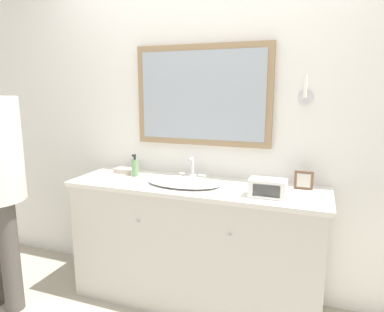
{
  "coord_description": "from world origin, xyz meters",
  "views": [
    {
      "loc": [
        0.77,
        -1.87,
        1.53
      ],
      "look_at": [
        -0.02,
        0.28,
        1.09
      ],
      "focal_mm": 32.0,
      "sensor_mm": 36.0,
      "label": 1
    }
  ],
  "objects_px": {
    "picture_frame": "(304,180)",
    "soap_bottle": "(135,167)",
    "sink_basin": "(184,182)",
    "appliance_box": "(268,188)"
  },
  "relations": [
    {
      "from": "picture_frame",
      "to": "soap_bottle",
      "type": "bearing_deg",
      "value": -176.56
    },
    {
      "from": "sink_basin",
      "to": "appliance_box",
      "type": "relative_size",
      "value": 2.34
    },
    {
      "from": "soap_bottle",
      "to": "picture_frame",
      "type": "xyz_separation_m",
      "value": [
        1.21,
        0.07,
        -0.01
      ]
    },
    {
      "from": "appliance_box",
      "to": "sink_basin",
      "type": "bearing_deg",
      "value": 171.28
    },
    {
      "from": "appliance_box",
      "to": "soap_bottle",
      "type": "bearing_deg",
      "value": 170.27
    },
    {
      "from": "appliance_box",
      "to": "picture_frame",
      "type": "xyz_separation_m",
      "value": [
        0.2,
        0.25,
        0.01
      ]
    },
    {
      "from": "sink_basin",
      "to": "picture_frame",
      "type": "relative_size",
      "value": 4.23
    },
    {
      "from": "soap_bottle",
      "to": "appliance_box",
      "type": "distance_m",
      "value": 1.03
    },
    {
      "from": "sink_basin",
      "to": "soap_bottle",
      "type": "relative_size",
      "value": 3.08
    },
    {
      "from": "soap_bottle",
      "to": "picture_frame",
      "type": "height_order",
      "value": "soap_bottle"
    }
  ]
}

